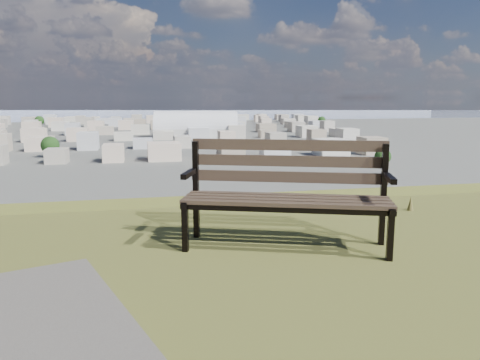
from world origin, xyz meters
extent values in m
cube|color=#443327|center=(0.37, 1.94, 25.46)|extent=(1.80, 0.73, 0.04)
cube|color=#443327|center=(0.41, 2.06, 25.46)|extent=(1.80, 0.73, 0.04)
cube|color=#443327|center=(0.45, 2.17, 25.46)|extent=(1.80, 0.73, 0.04)
cube|color=#443327|center=(0.50, 2.29, 25.46)|extent=(1.80, 0.73, 0.04)
cube|color=#443327|center=(0.53, 2.37, 25.63)|extent=(1.78, 0.68, 0.10)
cube|color=#443327|center=(0.54, 2.40, 25.78)|extent=(1.78, 0.68, 0.10)
cube|color=#443327|center=(0.54, 2.42, 25.93)|extent=(1.78, 0.68, 0.10)
cube|color=black|center=(-0.48, 2.23, 25.23)|extent=(0.07, 0.08, 0.46)
cube|color=black|center=(-0.33, 2.65, 25.48)|extent=(0.07, 0.08, 0.96)
cube|color=black|center=(-0.41, 2.42, 25.43)|extent=(0.23, 0.51, 0.05)
cube|color=black|center=(-0.43, 2.37, 25.69)|extent=(0.18, 0.37, 0.05)
cube|color=black|center=(1.21, 1.61, 25.23)|extent=(0.07, 0.08, 0.46)
cube|color=black|center=(1.36, 2.03, 25.48)|extent=(0.07, 0.08, 0.96)
cube|color=black|center=(1.28, 1.81, 25.43)|extent=(0.23, 0.51, 0.05)
cube|color=black|center=(1.26, 1.76, 25.69)|extent=(0.18, 0.37, 0.05)
cube|color=black|center=(0.37, 1.93, 25.41)|extent=(1.78, 0.68, 0.04)
cube|color=black|center=(0.50, 2.30, 25.41)|extent=(1.78, 0.68, 0.04)
cone|color=brown|center=(2.40, 3.20, 25.09)|extent=(0.08, 0.08, 0.18)
cube|color=silver|center=(36.96, 313.09, 3.06)|extent=(57.99, 31.57, 6.11)
cylinder|color=white|center=(36.96, 313.09, 6.11)|extent=(57.99, 31.57, 23.24)
cube|color=#A69D8F|center=(-36.00, 200.00, 3.50)|extent=(11.00, 11.00, 7.00)
cube|color=beige|center=(-12.00, 200.00, 3.50)|extent=(11.00, 11.00, 7.00)
cube|color=silver|center=(12.00, 200.00, 3.50)|extent=(11.00, 11.00, 7.00)
cube|color=#B9AA96|center=(36.00, 200.00, 3.50)|extent=(11.00, 11.00, 7.00)
cube|color=tan|center=(60.00, 200.00, 3.50)|extent=(11.00, 11.00, 7.00)
cube|color=#BEB5A7|center=(84.00, 200.00, 3.50)|extent=(11.00, 11.00, 7.00)
cube|color=beige|center=(108.00, 200.00, 3.50)|extent=(11.00, 11.00, 7.00)
cube|color=silver|center=(-48.00, 250.00, 3.50)|extent=(11.00, 11.00, 7.00)
cube|color=#B9AA96|center=(-24.00, 250.00, 3.50)|extent=(11.00, 11.00, 7.00)
cube|color=tan|center=(0.00, 250.00, 3.50)|extent=(11.00, 11.00, 7.00)
cube|color=#BEB5A7|center=(24.00, 250.00, 3.50)|extent=(11.00, 11.00, 7.00)
cube|color=beige|center=(48.00, 250.00, 3.50)|extent=(11.00, 11.00, 7.00)
cube|color=beige|center=(72.00, 250.00, 3.50)|extent=(11.00, 11.00, 7.00)
cube|color=#A69D8F|center=(96.00, 250.00, 3.50)|extent=(11.00, 11.00, 7.00)
cube|color=beige|center=(120.00, 250.00, 3.50)|extent=(11.00, 11.00, 7.00)
cube|color=#BEB5A7|center=(-60.00, 300.00, 3.50)|extent=(11.00, 11.00, 7.00)
cube|color=beige|center=(-36.00, 300.00, 3.50)|extent=(11.00, 11.00, 7.00)
cube|color=beige|center=(-12.00, 300.00, 3.50)|extent=(11.00, 11.00, 7.00)
cube|color=#A69D8F|center=(12.00, 300.00, 3.50)|extent=(11.00, 11.00, 7.00)
cube|color=beige|center=(36.00, 300.00, 3.50)|extent=(11.00, 11.00, 7.00)
cube|color=silver|center=(60.00, 300.00, 3.50)|extent=(11.00, 11.00, 7.00)
cube|color=#B9AA96|center=(84.00, 300.00, 3.50)|extent=(11.00, 11.00, 7.00)
cube|color=tan|center=(108.00, 300.00, 3.50)|extent=(11.00, 11.00, 7.00)
cube|color=#BEB5A7|center=(132.00, 300.00, 3.50)|extent=(11.00, 11.00, 7.00)
cube|color=beige|center=(-72.00, 350.00, 3.50)|extent=(11.00, 11.00, 7.00)
cube|color=silver|center=(-48.00, 350.00, 3.50)|extent=(11.00, 11.00, 7.00)
cube|color=#B9AA96|center=(-24.00, 350.00, 3.50)|extent=(11.00, 11.00, 7.00)
cube|color=tan|center=(0.00, 350.00, 3.50)|extent=(11.00, 11.00, 7.00)
cube|color=#BEB5A7|center=(24.00, 350.00, 3.50)|extent=(11.00, 11.00, 7.00)
cube|color=beige|center=(48.00, 350.00, 3.50)|extent=(11.00, 11.00, 7.00)
cube|color=beige|center=(72.00, 350.00, 3.50)|extent=(11.00, 11.00, 7.00)
cube|color=#A69D8F|center=(96.00, 350.00, 3.50)|extent=(11.00, 11.00, 7.00)
cube|color=beige|center=(120.00, 350.00, 3.50)|extent=(11.00, 11.00, 7.00)
cube|color=silver|center=(144.00, 350.00, 3.50)|extent=(11.00, 11.00, 7.00)
cube|color=#BEB5A7|center=(-108.00, 400.00, 3.50)|extent=(11.00, 11.00, 7.00)
cube|color=beige|center=(-84.00, 400.00, 3.50)|extent=(11.00, 11.00, 7.00)
cube|color=beige|center=(-60.00, 400.00, 3.50)|extent=(11.00, 11.00, 7.00)
cube|color=#A69D8F|center=(-36.00, 400.00, 3.50)|extent=(11.00, 11.00, 7.00)
cube|color=beige|center=(-12.00, 400.00, 3.50)|extent=(11.00, 11.00, 7.00)
cube|color=silver|center=(12.00, 400.00, 3.50)|extent=(11.00, 11.00, 7.00)
cube|color=#B9AA96|center=(36.00, 400.00, 3.50)|extent=(11.00, 11.00, 7.00)
cube|color=tan|center=(60.00, 400.00, 3.50)|extent=(11.00, 11.00, 7.00)
cube|color=#BEB5A7|center=(84.00, 400.00, 3.50)|extent=(11.00, 11.00, 7.00)
cube|color=beige|center=(108.00, 400.00, 3.50)|extent=(11.00, 11.00, 7.00)
cube|color=beige|center=(132.00, 400.00, 3.50)|extent=(11.00, 11.00, 7.00)
cube|color=#A69D8F|center=(156.00, 400.00, 3.50)|extent=(11.00, 11.00, 7.00)
cube|color=#B9AA96|center=(-120.00, 450.00, 3.50)|extent=(11.00, 11.00, 7.00)
cube|color=tan|center=(-96.00, 450.00, 3.50)|extent=(11.00, 11.00, 7.00)
cube|color=#BEB5A7|center=(-72.00, 450.00, 3.50)|extent=(11.00, 11.00, 7.00)
cube|color=beige|center=(-48.00, 450.00, 3.50)|extent=(11.00, 11.00, 7.00)
cube|color=beige|center=(-24.00, 450.00, 3.50)|extent=(11.00, 11.00, 7.00)
cube|color=#A69D8F|center=(0.00, 450.00, 3.50)|extent=(11.00, 11.00, 7.00)
cube|color=beige|center=(24.00, 450.00, 3.50)|extent=(11.00, 11.00, 7.00)
cube|color=silver|center=(48.00, 450.00, 3.50)|extent=(11.00, 11.00, 7.00)
cube|color=#B9AA96|center=(72.00, 450.00, 3.50)|extent=(11.00, 11.00, 7.00)
cube|color=tan|center=(96.00, 450.00, 3.50)|extent=(11.00, 11.00, 7.00)
cube|color=#BEB5A7|center=(120.00, 450.00, 3.50)|extent=(11.00, 11.00, 7.00)
cube|color=beige|center=(144.00, 450.00, 3.50)|extent=(11.00, 11.00, 7.00)
cube|color=beige|center=(168.00, 450.00, 3.50)|extent=(11.00, 11.00, 7.00)
cube|color=silver|center=(-132.00, 500.00, 3.50)|extent=(11.00, 11.00, 7.00)
cube|color=#B9AA96|center=(-108.00, 500.00, 3.50)|extent=(11.00, 11.00, 7.00)
cube|color=tan|center=(-84.00, 500.00, 3.50)|extent=(11.00, 11.00, 7.00)
cube|color=#BEB5A7|center=(-60.00, 500.00, 3.50)|extent=(11.00, 11.00, 7.00)
cube|color=beige|center=(-36.00, 500.00, 3.50)|extent=(11.00, 11.00, 7.00)
cube|color=beige|center=(-12.00, 500.00, 3.50)|extent=(11.00, 11.00, 7.00)
cube|color=#A69D8F|center=(12.00, 500.00, 3.50)|extent=(11.00, 11.00, 7.00)
cube|color=beige|center=(36.00, 500.00, 3.50)|extent=(11.00, 11.00, 7.00)
cube|color=silver|center=(60.00, 500.00, 3.50)|extent=(11.00, 11.00, 7.00)
cube|color=#B9AA96|center=(84.00, 500.00, 3.50)|extent=(11.00, 11.00, 7.00)
cube|color=tan|center=(108.00, 500.00, 3.50)|extent=(11.00, 11.00, 7.00)
cube|color=#BEB5A7|center=(132.00, 500.00, 3.50)|extent=(11.00, 11.00, 7.00)
cube|color=beige|center=(156.00, 500.00, 3.50)|extent=(11.00, 11.00, 7.00)
cube|color=beige|center=(180.00, 500.00, 3.50)|extent=(11.00, 11.00, 7.00)
cube|color=silver|center=(-144.00, 550.00, 3.50)|extent=(11.00, 11.00, 7.00)
cube|color=#B9AA96|center=(-120.00, 550.00, 3.50)|extent=(11.00, 11.00, 7.00)
cube|color=tan|center=(-96.00, 550.00, 3.50)|extent=(11.00, 11.00, 7.00)
cube|color=#BEB5A7|center=(-72.00, 550.00, 3.50)|extent=(11.00, 11.00, 7.00)
cube|color=beige|center=(-48.00, 550.00, 3.50)|extent=(11.00, 11.00, 7.00)
cube|color=beige|center=(-24.00, 550.00, 3.50)|extent=(11.00, 11.00, 7.00)
cube|color=#A69D8F|center=(0.00, 550.00, 3.50)|extent=(11.00, 11.00, 7.00)
cube|color=beige|center=(24.00, 550.00, 3.50)|extent=(11.00, 11.00, 7.00)
cube|color=silver|center=(48.00, 550.00, 3.50)|extent=(11.00, 11.00, 7.00)
cube|color=#B9AA96|center=(72.00, 550.00, 3.50)|extent=(11.00, 11.00, 7.00)
cube|color=tan|center=(96.00, 550.00, 3.50)|extent=(11.00, 11.00, 7.00)
cube|color=#BEB5A7|center=(120.00, 550.00, 3.50)|extent=(11.00, 11.00, 7.00)
cube|color=beige|center=(144.00, 550.00, 3.50)|extent=(11.00, 11.00, 7.00)
cube|color=beige|center=(168.00, 550.00, 3.50)|extent=(11.00, 11.00, 7.00)
cube|color=#A69D8F|center=(192.00, 550.00, 3.50)|extent=(11.00, 11.00, 7.00)
cylinder|color=#34261A|center=(90.00, 160.00, 1.05)|extent=(0.80, 0.80, 2.10)
sphere|color=#153412|center=(90.00, 160.00, 4.20)|extent=(6.30, 6.30, 6.30)
cylinder|color=#34261A|center=(-40.00, 220.00, 1.35)|extent=(0.80, 0.80, 2.70)
sphere|color=#153412|center=(-40.00, 220.00, 5.40)|extent=(8.10, 8.10, 8.10)
cylinder|color=#34261A|center=(130.00, 280.00, 0.97)|extent=(0.80, 0.80, 1.95)
sphere|color=#153412|center=(130.00, 280.00, 3.90)|extent=(5.85, 5.85, 5.85)
cylinder|color=#34261A|center=(60.00, 400.00, 1.12)|extent=(0.80, 0.80, 2.25)
sphere|color=#153412|center=(60.00, 400.00, 4.50)|extent=(6.75, 6.75, 6.75)
cylinder|color=#34261A|center=(-90.00, 460.00, 1.43)|extent=(0.80, 0.80, 2.85)
sphere|color=#153412|center=(-90.00, 460.00, 5.70)|extent=(8.55, 8.55, 8.55)
cylinder|color=#34261A|center=(-130.00, 500.00, 1.20)|extent=(0.80, 0.80, 2.40)
sphere|color=#153412|center=(-130.00, 500.00, 4.80)|extent=(7.20, 7.20, 7.20)
cylinder|color=#34261A|center=(40.00, 300.00, 1.05)|extent=(0.80, 0.80, 2.10)
sphere|color=#153412|center=(40.00, 300.00, 4.20)|extent=(6.30, 6.30, 6.30)
cylinder|color=#34261A|center=(170.00, 420.00, 1.27)|extent=(0.80, 0.80, 2.55)
sphere|color=#153412|center=(170.00, 420.00, 5.10)|extent=(7.65, 7.65, 7.65)
cube|color=#828CA6|center=(0.00, 900.00, 0.00)|extent=(2400.00, 700.00, 0.12)
cube|color=#919BB4|center=(150.00, 1390.00, 22.50)|extent=(700.00, 220.00, 45.00)
cube|color=#919BB4|center=(650.00, 1430.00, 30.00)|extent=(500.00, 220.00, 60.00)
camera|label=1|loc=(-0.86, -1.87, 26.38)|focal=35.00mm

